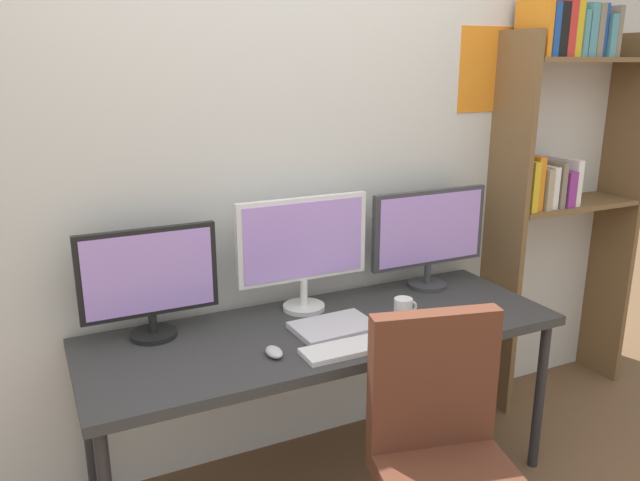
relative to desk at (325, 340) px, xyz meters
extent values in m
cube|color=silver|center=(0.00, 0.42, 0.61)|extent=(4.32, 0.10, 2.60)
cube|color=orange|center=(1.07, 0.37, 1.05)|extent=(0.37, 0.01, 0.40)
cube|color=#333333|center=(0.00, 0.00, 0.03)|extent=(1.92, 0.68, 0.04)
cylinder|color=#262628|center=(0.91, -0.29, -0.34)|extent=(0.04, 0.04, 0.70)
cylinder|color=#262628|center=(-0.91, 0.29, -0.34)|extent=(0.04, 0.04, 0.70)
cylinder|color=#262628|center=(0.91, 0.29, -0.34)|extent=(0.04, 0.04, 0.70)
cube|color=brown|center=(1.11, 0.23, 0.27)|extent=(0.03, 0.28, 1.91)
cube|color=brown|center=(1.91, 0.23, 0.27)|extent=(0.03, 0.28, 1.91)
cube|color=brown|center=(1.51, 0.23, 0.37)|extent=(0.76, 0.28, 0.02)
cube|color=brown|center=(1.51, 0.23, 1.09)|extent=(0.76, 0.28, 0.02)
cube|color=gold|center=(1.18, 0.22, 0.50)|extent=(0.04, 0.22, 0.25)
cube|color=orange|center=(1.22, 0.24, 0.51)|extent=(0.04, 0.22, 0.26)
cube|color=tan|center=(1.28, 0.23, 0.48)|extent=(0.04, 0.22, 0.20)
cube|color=white|center=(1.33, 0.24, 0.48)|extent=(0.04, 0.22, 0.21)
cube|color=gray|center=(1.37, 0.23, 0.49)|extent=(0.03, 0.22, 0.23)
cube|color=#8C338C|center=(1.43, 0.22, 0.47)|extent=(0.05, 0.22, 0.18)
cube|color=white|center=(1.47, 0.23, 0.49)|extent=(0.04, 0.22, 0.23)
cube|color=orange|center=(1.17, 0.22, 1.24)|extent=(0.03, 0.22, 0.28)
cube|color=#1E4799|center=(1.21, 0.22, 1.22)|extent=(0.04, 0.22, 0.24)
cube|color=black|center=(1.26, 0.23, 1.22)|extent=(0.05, 0.22, 0.24)
cube|color=red|center=(1.31, 0.23, 1.25)|extent=(0.05, 0.22, 0.29)
cube|color=gold|center=(1.36, 0.23, 1.23)|extent=(0.04, 0.22, 0.26)
cube|color=teal|center=(1.40, 0.23, 1.21)|extent=(0.03, 0.22, 0.21)
cube|color=teal|center=(1.45, 0.23, 1.22)|extent=(0.05, 0.22, 0.24)
cube|color=gray|center=(1.50, 0.23, 1.22)|extent=(0.04, 0.22, 0.24)
cube|color=#1E4799|center=(1.54, 0.24, 1.23)|extent=(0.03, 0.22, 0.24)
cube|color=teal|center=(1.58, 0.22, 1.20)|extent=(0.04, 0.22, 0.20)
cube|color=gray|center=(1.62, 0.23, 1.22)|extent=(0.03, 0.22, 0.24)
cube|color=#592D1E|center=(0.13, -0.56, 0.06)|extent=(0.44, 0.17, 0.48)
cylinder|color=black|center=(-0.64, 0.21, 0.06)|extent=(0.18, 0.18, 0.02)
cylinder|color=black|center=(-0.64, 0.21, 0.11)|extent=(0.03, 0.03, 0.07)
cube|color=black|center=(-0.64, 0.21, 0.32)|extent=(0.52, 0.03, 0.34)
cube|color=#B28CE5|center=(-0.64, 0.20, 0.32)|extent=(0.48, 0.01, 0.31)
cylinder|color=silver|center=(0.00, 0.21, 0.06)|extent=(0.18, 0.18, 0.02)
cylinder|color=silver|center=(0.00, 0.21, 0.13)|extent=(0.03, 0.03, 0.12)
cube|color=silver|center=(0.00, 0.21, 0.37)|extent=(0.58, 0.03, 0.35)
cube|color=#B28CE5|center=(0.00, 0.20, 0.37)|extent=(0.54, 0.01, 0.32)
cylinder|color=#38383D|center=(0.64, 0.21, 0.06)|extent=(0.18, 0.18, 0.02)
cylinder|color=#38383D|center=(0.64, 0.21, 0.12)|extent=(0.03, 0.03, 0.09)
cube|color=#38383D|center=(0.64, 0.21, 0.34)|extent=(0.60, 0.03, 0.35)
cube|color=#B28CE5|center=(0.64, 0.20, 0.34)|extent=(0.55, 0.01, 0.32)
cube|color=silver|center=(0.00, -0.23, 0.06)|extent=(0.39, 0.13, 0.02)
ellipsoid|color=silver|center=(0.29, -0.21, 0.07)|extent=(0.06, 0.10, 0.03)
ellipsoid|color=silver|center=(-0.28, -0.15, 0.07)|extent=(0.06, 0.10, 0.03)
cube|color=silver|center=(0.02, -0.04, 0.07)|extent=(0.33, 0.23, 0.02)
cylinder|color=white|center=(0.33, -0.06, 0.10)|extent=(0.08, 0.08, 0.09)
torus|color=white|center=(0.37, -0.06, 0.10)|extent=(0.06, 0.01, 0.06)
camera|label=1|loc=(-1.03, -2.09, 1.09)|focal=35.18mm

